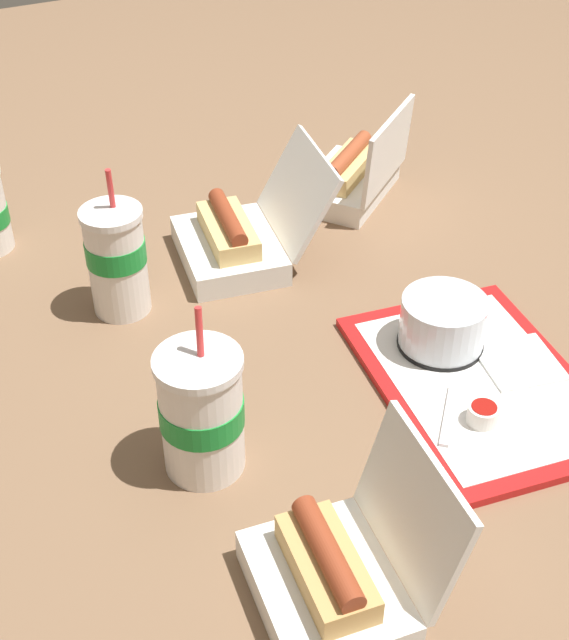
{
  "coord_description": "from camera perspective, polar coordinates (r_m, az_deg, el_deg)",
  "views": [
    {
      "loc": [
        -0.89,
        0.46,
        0.79
      ],
      "look_at": [
        -0.02,
        0.03,
        0.05
      ],
      "focal_mm": 50.0,
      "sensor_mm": 36.0,
      "label": 1
    }
  ],
  "objects": [
    {
      "name": "soda_cup_back",
      "position": [
        1.3,
        -10.69,
        3.86
      ],
      "size": [
        0.09,
        0.09,
        0.23
      ],
      "color": "white",
      "rests_on": "ground_plane"
    },
    {
      "name": "ketchup_cup",
      "position": [
        1.14,
        12.6,
        -5.85
      ],
      "size": [
        0.04,
        0.04,
        0.02
      ],
      "color": "white",
      "rests_on": "food_tray"
    },
    {
      "name": "ground_plane",
      "position": [
        1.28,
        0.89,
        -0.77
      ],
      "size": [
        3.2,
        3.2,
        0.0
      ],
      "primitive_type": "plane",
      "color": "brown"
    },
    {
      "name": "plastic_fork",
      "position": [
        1.14,
        10.47,
        -6.02
      ],
      "size": [
        0.09,
        0.08,
        0.0
      ],
      "primitive_type": "cube",
      "rotation": [
        0.0,
        0.0,
        -0.72
      ],
      "color": "white",
      "rests_on": "food_tray"
    },
    {
      "name": "clamshell_hotdog_right",
      "position": [
        0.94,
        3.35,
        -15.89
      ],
      "size": [
        0.19,
        0.2,
        0.17
      ],
      "color": "white",
      "rests_on": "ground_plane"
    },
    {
      "name": "napkin_stack",
      "position": [
        1.24,
        14.79,
        -2.62
      ],
      "size": [
        0.12,
        0.12,
        0.0
      ],
      "primitive_type": "cube",
      "rotation": [
        0.0,
        0.0,
        -0.2
      ],
      "color": "white",
      "rests_on": "food_tray"
    },
    {
      "name": "clamshell_hotdog_center",
      "position": [
        1.59,
        4.37,
        9.19
      ],
      "size": [
        0.24,
        0.25,
        0.17
      ],
      "color": "white",
      "rests_on": "ground_plane"
    },
    {
      "name": "food_tray",
      "position": [
        1.21,
        12.32,
        -3.94
      ],
      "size": [
        0.4,
        0.31,
        0.01
      ],
      "color": "red",
      "rests_on": "ground_plane"
    },
    {
      "name": "cake_container",
      "position": [
        1.23,
        10.08,
        -0.27
      ],
      "size": [
        0.12,
        0.12,
        0.07
      ],
      "color": "black",
      "rests_on": "food_tray"
    },
    {
      "name": "soda_cup_corner",
      "position": [
        1.03,
        -5.33,
        -5.91
      ],
      "size": [
        0.1,
        0.1,
        0.22
      ],
      "color": "white",
      "rests_on": "ground_plane"
    },
    {
      "name": "clamshell_hotdog_left",
      "position": [
        1.41,
        -3.02,
        5.29
      ],
      "size": [
        0.23,
        0.25,
        0.17
      ],
      "color": "white",
      "rests_on": "ground_plane"
    }
  ]
}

